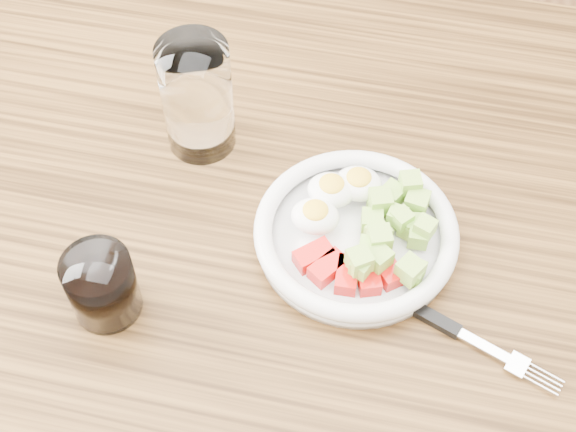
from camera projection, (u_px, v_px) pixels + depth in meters
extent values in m
cube|color=brown|center=(295.00, 252.00, 0.87)|extent=(1.50, 0.90, 0.04)
cylinder|color=white|center=(355.00, 239.00, 0.85)|extent=(0.21, 0.21, 0.01)
torus|color=white|center=(356.00, 231.00, 0.83)|extent=(0.21, 0.21, 0.02)
cube|color=red|center=(313.00, 256.00, 0.82)|extent=(0.04, 0.04, 0.02)
cube|color=red|center=(328.00, 268.00, 0.81)|extent=(0.04, 0.04, 0.02)
cube|color=red|center=(347.00, 275.00, 0.80)|extent=(0.02, 0.04, 0.02)
cube|color=red|center=(368.00, 276.00, 0.80)|extent=(0.03, 0.04, 0.02)
cube|color=red|center=(386.00, 269.00, 0.81)|extent=(0.04, 0.04, 0.02)
ellipsoid|color=white|center=(331.00, 190.00, 0.85)|extent=(0.05, 0.04, 0.03)
ellipsoid|color=yellow|center=(332.00, 184.00, 0.84)|extent=(0.03, 0.03, 0.01)
ellipsoid|color=white|center=(358.00, 184.00, 0.86)|extent=(0.05, 0.04, 0.03)
ellipsoid|color=yellow|center=(359.00, 177.00, 0.85)|extent=(0.03, 0.03, 0.01)
ellipsoid|color=white|center=(315.00, 216.00, 0.83)|extent=(0.05, 0.04, 0.03)
ellipsoid|color=yellow|center=(316.00, 210.00, 0.82)|extent=(0.03, 0.03, 0.01)
cube|color=#9CC44B|center=(412.00, 272.00, 0.80)|extent=(0.03, 0.03, 0.02)
cube|color=#9CC44B|center=(372.00, 222.00, 0.83)|extent=(0.03, 0.03, 0.02)
cube|color=#9CC44B|center=(397.00, 216.00, 0.83)|extent=(0.02, 0.02, 0.02)
cube|color=#9CC44B|center=(392.00, 195.00, 0.85)|extent=(0.03, 0.03, 0.02)
cube|color=#9CC44B|center=(378.00, 234.00, 0.82)|extent=(0.03, 0.03, 0.02)
cube|color=#9CC44B|center=(418.00, 236.00, 0.82)|extent=(0.02, 0.02, 0.02)
cube|color=#9CC44B|center=(417.00, 203.00, 0.84)|extent=(0.03, 0.03, 0.02)
cube|color=#9CC44B|center=(410.00, 228.00, 0.83)|extent=(0.03, 0.03, 0.02)
cube|color=#9CC44B|center=(377.00, 208.00, 0.85)|extent=(0.02, 0.02, 0.02)
cube|color=#9CC44B|center=(402.00, 219.00, 0.82)|extent=(0.03, 0.03, 0.02)
cube|color=#9CC44B|center=(380.00, 201.00, 0.84)|extent=(0.03, 0.03, 0.02)
cube|color=#9CC44B|center=(361.00, 267.00, 0.79)|extent=(0.02, 0.02, 0.02)
cube|color=#9CC44B|center=(380.00, 239.00, 0.80)|extent=(0.03, 0.03, 0.02)
cube|color=#9CC44B|center=(425.00, 228.00, 0.81)|extent=(0.02, 0.02, 0.02)
cube|color=#9CC44B|center=(370.00, 251.00, 0.80)|extent=(0.02, 0.02, 0.02)
cube|color=#9CC44B|center=(379.00, 258.00, 0.79)|extent=(0.03, 0.03, 0.02)
cube|color=#9CC44B|center=(410.00, 270.00, 0.79)|extent=(0.03, 0.03, 0.02)
cube|color=#9CC44B|center=(359.00, 260.00, 0.79)|extent=(0.03, 0.03, 0.02)
cube|color=#9CC44B|center=(410.00, 183.00, 0.84)|extent=(0.03, 0.03, 0.02)
cube|color=#9CC44B|center=(361.00, 267.00, 0.80)|extent=(0.03, 0.03, 0.02)
cube|color=#9CC44B|center=(415.00, 226.00, 0.83)|extent=(0.02, 0.02, 0.02)
cube|color=black|center=(415.00, 309.00, 0.80)|extent=(0.10, 0.05, 0.01)
cube|color=silver|center=(486.00, 347.00, 0.77)|extent=(0.06, 0.03, 0.00)
cube|color=silver|center=(517.00, 365.00, 0.76)|extent=(0.03, 0.03, 0.00)
cylinder|color=silver|center=(540.00, 386.00, 0.75)|extent=(0.03, 0.01, 0.00)
cylinder|color=silver|center=(543.00, 381.00, 0.75)|extent=(0.03, 0.01, 0.00)
cylinder|color=silver|center=(545.00, 377.00, 0.76)|extent=(0.03, 0.01, 0.00)
cylinder|color=silver|center=(547.00, 373.00, 0.76)|extent=(0.03, 0.01, 0.00)
cylinder|color=white|center=(197.00, 97.00, 0.88)|extent=(0.08, 0.08, 0.14)
cylinder|color=white|center=(102.00, 286.00, 0.78)|extent=(0.07, 0.07, 0.08)
cylinder|color=black|center=(102.00, 287.00, 0.78)|extent=(0.06, 0.06, 0.07)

